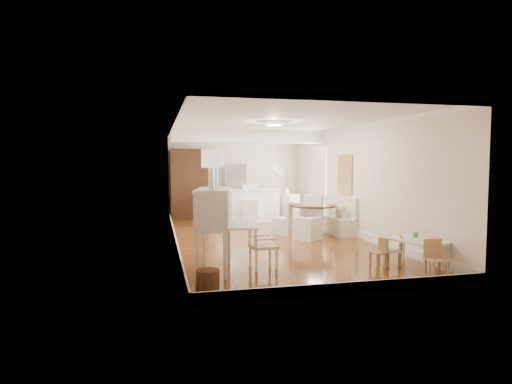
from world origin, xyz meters
name	(u,v)px	position (x,y,z in m)	size (l,w,h in m)	color
room	(267,158)	(0.04, 0.32, 1.98)	(9.00, 9.04, 2.82)	brown
secretary_bureau	(214,230)	(-1.70, -2.81, 0.71)	(1.12, 1.14, 1.43)	beige
gustavian_armchair	(263,245)	(-0.83, -2.78, 0.41)	(0.48, 0.48, 0.83)	white
wicker_basket	(208,282)	(-1.94, -3.98, 0.17)	(0.34, 0.34, 0.34)	#4E2D18
kids_table	(415,254)	(1.81, -3.34, 0.25)	(0.61, 1.02, 0.51)	silver
kids_chair_a	(378,252)	(1.23, -3.09, 0.26)	(0.25, 0.25, 0.52)	#9C7546
kids_chair_b	(394,250)	(1.55, -3.08, 0.28)	(0.27, 0.27, 0.56)	#9A7046
kids_chair_c	(436,259)	(1.73, -4.04, 0.32)	(0.31, 0.31, 0.63)	#B07F50
banquette	(336,214)	(1.99, 0.50, 0.49)	(0.52, 1.60, 0.98)	silver
dining_table	(313,220)	(1.22, 0.21, 0.39)	(1.16, 1.16, 0.79)	#402514
slip_chair_near	(308,217)	(0.94, -0.25, 0.54)	(0.51, 0.53, 1.07)	white
slip_chair_far	(283,218)	(0.54, 0.58, 0.43)	(0.41, 0.42, 0.86)	white
breakfast_counter	(246,205)	(0.10, 3.10, 0.52)	(2.05, 0.65, 1.03)	white
bar_stool_left	(227,209)	(-0.58, 2.64, 0.47)	(0.38, 0.38, 0.95)	white
bar_stool_right	(250,204)	(0.16, 2.81, 0.59)	(0.47, 0.47, 1.18)	white
pantry_cabinet	(189,184)	(-1.60, 4.18, 1.15)	(1.20, 0.60, 2.30)	#381E11
fridge	(246,191)	(0.30, 4.15, 0.90)	(0.75, 0.65, 1.80)	silver
sideboard	(287,206)	(1.55, 3.42, 0.42)	(0.39, 0.87, 0.83)	beige
pencil_cup	(415,235)	(1.95, -3.13, 0.55)	(0.11, 0.11, 0.08)	#5C9E61
branch_vase	(287,191)	(1.54, 3.47, 0.93)	(0.19, 0.19, 0.20)	white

